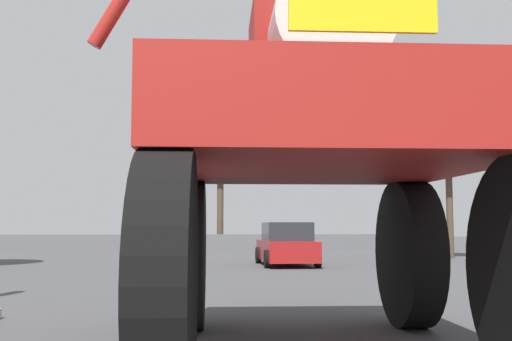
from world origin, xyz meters
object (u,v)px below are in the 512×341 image
Objects in this scene: oversize_sprayer at (320,158)px; sedan_ahead at (286,245)px; bare_tree_right at (448,133)px; traffic_signal_near_right at (509,162)px; bare_tree_far_center at (220,161)px.

oversize_sprayer reaches higher than sedan_ahead.
oversize_sprayer is 21.90m from bare_tree_right.
sedan_ahead is at bearing 103.67° from traffic_signal_near_right.
sedan_ahead is 0.62× the size of bare_tree_far_center.
traffic_signal_near_right is 0.51× the size of bare_tree_right.
traffic_signal_near_right is 15.98m from bare_tree_right.
sedan_ahead is 1.15× the size of traffic_signal_near_right.
bare_tree_far_center reaches higher than oversize_sprayer.
bare_tree_far_center is at bearing 126.83° from bare_tree_right.
sedan_ahead is 0.58× the size of bare_tree_right.
traffic_signal_near_right is at bearing -166.37° from sedan_ahead.
bare_tree_right reaches higher than bare_tree_far_center.
oversize_sprayer is 1.41× the size of sedan_ahead.
oversize_sprayer reaches higher than traffic_signal_near_right.
oversize_sprayer is at bearing -135.86° from traffic_signal_near_right.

